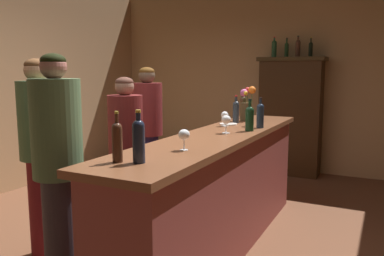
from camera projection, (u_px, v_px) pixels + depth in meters
name	position (u px, v px, depth m)	size (l,w,h in m)	color
floor	(145.00, 242.00, 3.68)	(8.76, 8.76, 0.00)	brown
wall_back	(257.00, 78.00, 6.50)	(5.12, 0.12, 3.00)	tan
bar_counter	(218.00, 192.00, 3.46)	(0.61, 3.13, 1.06)	brown
display_cabinet	(290.00, 114.00, 6.02)	(1.00, 0.43, 1.82)	#35200E
wine_bottle_chardonnay	(117.00, 140.00, 2.30)	(0.06, 0.06, 0.31)	#47281A
wine_bottle_rose	(250.00, 117.00, 3.53)	(0.08, 0.08, 0.29)	#13321B
wine_bottle_riesling	(243.00, 106.00, 4.48)	(0.07, 0.07, 0.32)	#44301E
wine_bottle_syrah	(139.00, 139.00, 2.28)	(0.07, 0.07, 0.31)	#1C2336
wine_bottle_malbec	(236.00, 111.00, 4.08)	(0.07, 0.07, 0.29)	#252D35
wine_bottle_merlot	(260.00, 114.00, 3.72)	(0.07, 0.07, 0.29)	#1D2A3C
wine_glass_front	(184.00, 135.00, 2.65)	(0.08, 0.08, 0.15)	white
wine_glass_mid	(225.00, 116.00, 3.84)	(0.07, 0.07, 0.15)	white
wine_glass_rear	(226.00, 120.00, 3.39)	(0.08, 0.08, 0.16)	white
wine_glass_spare	(250.00, 116.00, 3.83)	(0.08, 0.08, 0.14)	white
flower_arrangement	(247.00, 106.00, 4.27)	(0.17, 0.14, 0.38)	#473821
cheese_plate	(228.00, 124.00, 3.97)	(0.18, 0.18, 0.01)	white
display_bottle_left	(274.00, 48.00, 6.01)	(0.08, 0.08, 0.32)	#254D2C
display_bottle_midleft	(287.00, 49.00, 5.92)	(0.06, 0.06, 0.29)	#1C391B
display_bottle_center	(298.00, 47.00, 5.85)	(0.07, 0.07, 0.32)	#4A2B1D
display_bottle_midright	(311.00, 49.00, 5.76)	(0.06, 0.06, 0.29)	black
patron_tall	(58.00, 167.00, 2.67)	(0.34, 0.34, 1.71)	#30292F
patron_in_navy	(126.00, 149.00, 3.77)	(0.33, 0.33, 1.55)	maroon
patron_in_grey	(41.00, 150.00, 3.28)	(0.34, 0.34, 1.70)	maroon
patron_near_entrance	(148.00, 129.00, 4.70)	(0.36, 0.36, 1.65)	navy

